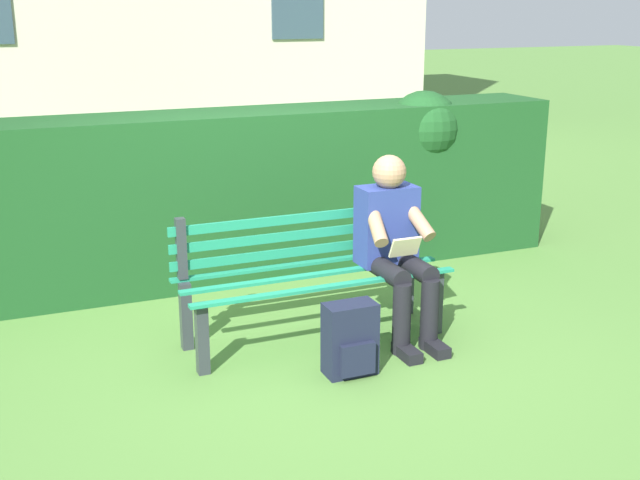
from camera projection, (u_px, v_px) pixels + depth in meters
ground at (314, 340)px, 5.29m from camera, size 60.00×60.00×0.00m
park_bench at (309, 272)px, 5.24m from camera, size 1.75×0.55×0.85m
person_seated at (395, 243)px, 5.22m from camera, size 0.44×0.73×1.19m
hedge_backdrop at (238, 191)px, 6.40m from camera, size 5.49×0.74×1.43m
backpack at (350, 340)px, 4.76m from camera, size 0.31×0.25×0.44m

